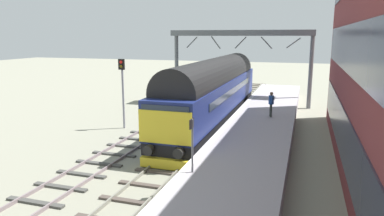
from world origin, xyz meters
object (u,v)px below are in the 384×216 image
(platform_number_sign, at_px, (192,138))
(signal_post_far, at_px, (123,86))
(waiting_passenger, at_px, (271,102))
(diesel_locomotive, at_px, (214,90))

(platform_number_sign, bearing_deg, signal_post_far, 131.42)
(platform_number_sign, relative_size, waiting_passenger, 1.29)
(signal_post_far, relative_size, platform_number_sign, 2.24)
(waiting_passenger, bearing_deg, signal_post_far, 87.77)
(signal_post_far, bearing_deg, platform_number_sign, -48.58)
(waiting_passenger, bearing_deg, platform_number_sign, 155.10)
(diesel_locomotive, xyz_separation_m, signal_post_far, (-5.56, -3.03, 0.44))
(signal_post_far, xyz_separation_m, waiting_passenger, (9.63, 2.12, -0.93))
(diesel_locomotive, height_order, waiting_passenger, diesel_locomotive)
(diesel_locomotive, distance_m, platform_number_sign, 11.92)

